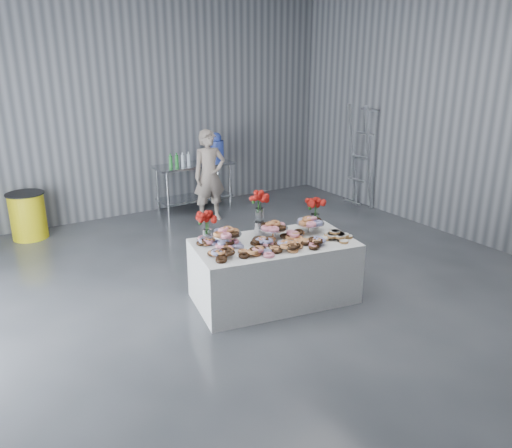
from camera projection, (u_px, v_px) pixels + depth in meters
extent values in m
plane|color=#33363A|center=(272.00, 307.00, 5.97)|extent=(9.00, 9.00, 0.00)
cube|color=gray|center=(133.00, 105.00, 8.92)|extent=(8.00, 0.04, 4.00)
cube|color=gray|center=(498.00, 117.00, 7.34)|extent=(0.04, 9.00, 4.00)
cube|color=white|center=(274.00, 271.00, 6.06)|extent=(2.05, 1.33, 0.75)
cube|color=silver|center=(193.00, 165.00, 9.45)|extent=(1.50, 0.60, 0.04)
cube|color=silver|center=(195.00, 197.00, 9.65)|extent=(1.40, 0.55, 0.03)
cylinder|color=silver|center=(168.00, 196.00, 9.06)|extent=(0.04, 0.04, 0.86)
cylinder|color=silver|center=(230.00, 186.00, 9.72)|extent=(0.04, 0.04, 0.86)
cylinder|color=silver|center=(158.00, 190.00, 9.46)|extent=(0.04, 0.04, 0.86)
cylinder|color=silver|center=(218.00, 181.00, 10.12)|extent=(0.04, 0.04, 0.86)
cylinder|color=silver|center=(226.00, 239.00, 5.86)|extent=(0.06, 0.06, 0.12)
cylinder|color=silver|center=(226.00, 234.00, 5.83)|extent=(0.36, 0.36, 0.01)
cylinder|color=silver|center=(273.00, 233.00, 6.07)|extent=(0.06, 0.06, 0.12)
cylinder|color=silver|center=(273.00, 228.00, 6.04)|extent=(0.36, 0.36, 0.01)
cylinder|color=silver|center=(310.00, 228.00, 6.24)|extent=(0.06, 0.06, 0.12)
cylinder|color=silver|center=(310.00, 223.00, 6.22)|extent=(0.36, 0.36, 0.01)
cylinder|color=white|center=(208.00, 236.00, 5.86)|extent=(0.11, 0.11, 0.18)
cylinder|color=#1E5919|center=(207.00, 226.00, 5.82)|extent=(0.04, 0.04, 0.18)
cylinder|color=white|center=(315.00, 221.00, 6.42)|extent=(0.11, 0.11, 0.18)
cylinder|color=#1E5919|center=(315.00, 211.00, 6.37)|extent=(0.04, 0.04, 0.18)
cylinder|color=silver|center=(259.00, 228.00, 6.20)|extent=(0.14, 0.14, 0.15)
cylinder|color=white|center=(259.00, 215.00, 6.15)|extent=(0.11, 0.11, 0.18)
cylinder|color=#1E5919|center=(260.00, 205.00, 6.11)|extent=(0.04, 0.04, 0.18)
cylinder|color=blue|center=(216.00, 151.00, 9.63)|extent=(0.28, 0.28, 0.40)
sphere|color=blue|center=(216.00, 138.00, 9.55)|extent=(0.20, 0.20, 0.20)
imported|color=#CC8C93|center=(209.00, 176.00, 8.89)|extent=(0.63, 0.45, 1.63)
cylinder|color=yellow|center=(28.00, 216.00, 8.11)|extent=(0.55, 0.55, 0.74)
cylinder|color=black|center=(25.00, 194.00, 7.98)|extent=(0.60, 0.60, 0.02)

